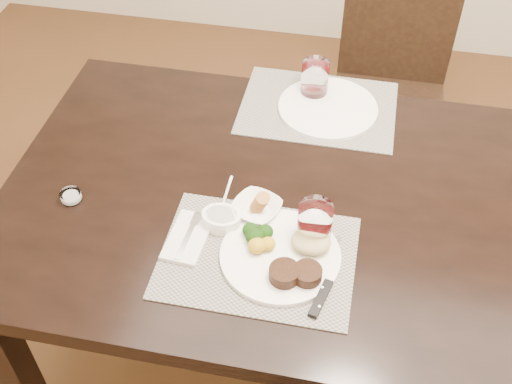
% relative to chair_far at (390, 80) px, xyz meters
% --- Properties ---
extents(ground_plane, '(4.50, 4.50, 0.00)m').
position_rel_chair_far_xyz_m(ground_plane, '(0.00, -0.93, -0.50)').
color(ground_plane, '#422C15').
rests_on(ground_plane, ground).
extents(dining_table, '(2.00, 1.00, 0.75)m').
position_rel_chair_far_xyz_m(dining_table, '(0.00, -0.93, 0.16)').
color(dining_table, black).
rests_on(dining_table, ground).
extents(chair_far, '(0.42, 0.42, 0.90)m').
position_rel_chair_far_xyz_m(chair_far, '(0.00, 0.00, 0.00)').
color(chair_far, black).
rests_on(chair_far, ground).
extents(placemat_near, '(0.46, 0.34, 0.00)m').
position_rel_chair_far_xyz_m(placemat_near, '(-0.29, -1.14, 0.25)').
color(placemat_near, gray).
rests_on(placemat_near, dining_table).
extents(placemat_far, '(0.46, 0.34, 0.00)m').
position_rel_chair_far_xyz_m(placemat_far, '(-0.22, -0.54, 0.25)').
color(placemat_far, gray).
rests_on(placemat_far, dining_table).
extents(dinner_plate, '(0.29, 0.29, 0.05)m').
position_rel_chair_far_xyz_m(dinner_plate, '(-0.22, -1.14, 0.27)').
color(dinner_plate, white).
rests_on(dinner_plate, placemat_near).
extents(napkin_fork, '(0.10, 0.17, 0.02)m').
position_rel_chair_far_xyz_m(napkin_fork, '(-0.47, -1.12, 0.26)').
color(napkin_fork, white).
rests_on(napkin_fork, placemat_near).
extents(steak_knife, '(0.05, 0.25, 0.01)m').
position_rel_chair_far_xyz_m(steak_knife, '(-0.13, -1.21, 0.26)').
color(steak_knife, silver).
rests_on(steak_knife, placemat_near).
extents(cracker_bowl, '(0.15, 0.15, 0.05)m').
position_rel_chair_far_xyz_m(cracker_bowl, '(-0.32, -1.00, 0.27)').
color(cracker_bowl, white).
rests_on(cracker_bowl, placemat_near).
extents(sauce_ramekin, '(0.10, 0.15, 0.08)m').
position_rel_chair_far_xyz_m(sauce_ramekin, '(-0.40, -1.06, 0.27)').
color(sauce_ramekin, white).
rests_on(sauce_ramekin, placemat_near).
extents(wine_glass_near, '(0.08, 0.08, 0.11)m').
position_rel_chair_far_xyz_m(wine_glass_near, '(-0.17, -1.06, 0.30)').
color(wine_glass_near, white).
rests_on(wine_glass_near, placemat_near).
extents(far_plate, '(0.30, 0.30, 0.01)m').
position_rel_chair_far_xyz_m(far_plate, '(-0.19, -0.55, 0.26)').
color(far_plate, white).
rests_on(far_plate, placemat_far).
extents(wine_glass_far, '(0.08, 0.08, 0.11)m').
position_rel_chair_far_xyz_m(wine_glass_far, '(-0.25, -0.48, 0.30)').
color(wine_glass_far, white).
rests_on(wine_glass_far, placemat_far).
extents(salt_cellar, '(0.05, 0.05, 0.02)m').
position_rel_chair_far_xyz_m(salt_cellar, '(-0.80, -1.05, 0.26)').
color(salt_cellar, white).
rests_on(salt_cellar, dining_table).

